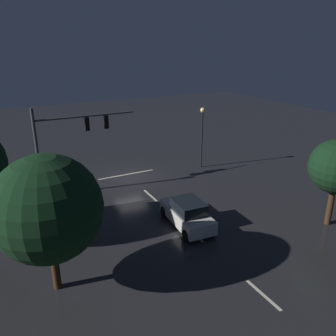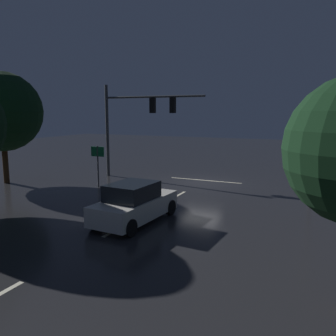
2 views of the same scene
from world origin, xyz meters
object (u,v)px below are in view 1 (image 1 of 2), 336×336
object	(u,v)px
route_sign	(75,185)
tree_right_far	(47,209)
car_approaching	(187,214)
traffic_signal_assembly	(70,134)
street_lamp_left_kerb	(202,127)

from	to	relation	value
route_sign	tree_right_far	distance (m)	8.06
car_approaching	route_sign	bearing A→B (deg)	-42.86
traffic_signal_assembly	street_lamp_left_kerb	world-z (taller)	traffic_signal_assembly
street_lamp_left_kerb	tree_right_far	size ratio (longest dim) A/B	0.84
tree_right_far	route_sign	bearing A→B (deg)	-110.32
car_approaching	route_sign	size ratio (longest dim) A/B	1.74
car_approaching	route_sign	world-z (taller)	route_sign
route_sign	street_lamp_left_kerb	bearing A→B (deg)	-164.37
street_lamp_left_kerb	tree_right_far	world-z (taller)	tree_right_far
car_approaching	street_lamp_left_kerb	world-z (taller)	street_lamp_left_kerb
route_sign	tree_right_far	xyz separation A→B (m)	(2.69, 7.27, 2.20)
traffic_signal_assembly	route_sign	bearing A→B (deg)	78.76
tree_right_far	traffic_signal_assembly	bearing A→B (deg)	-107.43
car_approaching	tree_right_far	size ratio (longest dim) A/B	0.70
route_sign	tree_right_far	world-z (taller)	tree_right_far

